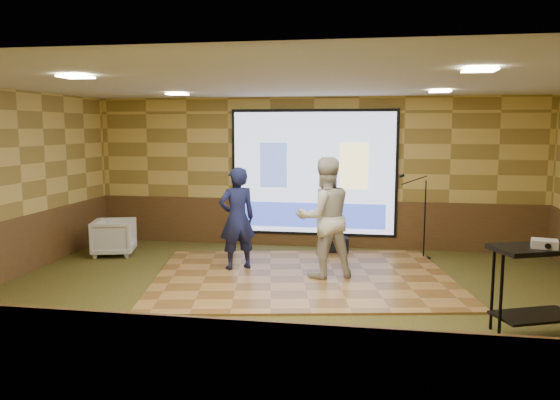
% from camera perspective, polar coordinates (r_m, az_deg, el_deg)
% --- Properties ---
extents(ground, '(9.00, 9.00, 0.00)m').
position_cam_1_polar(ground, '(7.83, 0.67, -10.25)').
color(ground, '#2C3417').
rests_on(ground, ground).
extents(room_shell, '(9.04, 7.04, 3.02)m').
position_cam_1_polar(room_shell, '(7.46, 0.70, 5.25)').
color(room_shell, tan).
rests_on(room_shell, ground).
extents(wainscot_back, '(9.00, 0.04, 0.95)m').
position_cam_1_polar(wainscot_back, '(11.07, 3.47, -2.43)').
color(wainscot_back, '#483318').
rests_on(wainscot_back, ground).
extents(wainscot_front, '(9.00, 0.04, 0.95)m').
position_cam_1_polar(wainscot_front, '(4.48, -6.58, -17.86)').
color(wainscot_front, '#483318').
rests_on(wainscot_front, ground).
extents(projector_screen, '(3.32, 0.06, 2.52)m').
position_cam_1_polar(projector_screen, '(10.90, 3.49, 2.71)').
color(projector_screen, black).
rests_on(projector_screen, room_shell).
extents(downlight_nw, '(0.32, 0.32, 0.02)m').
position_cam_1_polar(downlight_nw, '(9.77, -10.68, 10.81)').
color(downlight_nw, beige).
rests_on(downlight_nw, room_shell).
extents(downlight_ne, '(0.32, 0.32, 0.02)m').
position_cam_1_polar(downlight_ne, '(9.24, 16.38, 10.83)').
color(downlight_ne, beige).
rests_on(downlight_ne, room_shell).
extents(downlight_sw, '(0.32, 0.32, 0.02)m').
position_cam_1_polar(downlight_sw, '(6.78, -20.56, 11.96)').
color(downlight_sw, beige).
rests_on(downlight_sw, room_shell).
extents(downlight_se, '(0.32, 0.32, 0.02)m').
position_cam_1_polar(downlight_se, '(5.98, 20.14, 12.63)').
color(downlight_se, beige).
rests_on(downlight_se, room_shell).
extents(dance_floor, '(5.27, 4.38, 0.03)m').
position_cam_1_polar(dance_floor, '(8.86, 2.42, -8.02)').
color(dance_floor, '#A4753C').
rests_on(dance_floor, ground).
extents(player_left, '(0.75, 0.68, 1.72)m').
position_cam_1_polar(player_left, '(9.14, -4.50, -1.92)').
color(player_left, '#161B45').
rests_on(player_left, dance_floor).
extents(player_right, '(1.15, 1.05, 1.91)m').
position_cam_1_polar(player_right, '(8.64, 4.68, -1.84)').
color(player_right, beige).
rests_on(player_right, dance_floor).
extents(av_table, '(1.02, 0.54, 1.08)m').
position_cam_1_polar(av_table, '(6.85, 25.35, -6.85)').
color(av_table, black).
rests_on(av_table, ground).
extents(projector, '(0.32, 0.28, 0.09)m').
position_cam_1_polar(projector, '(6.72, 25.91, -4.13)').
color(projector, silver).
rests_on(projector, av_table).
extents(mic_stand, '(0.61, 0.25, 1.56)m').
position_cam_1_polar(mic_stand, '(10.38, 14.53, -3.23)').
color(mic_stand, black).
rests_on(mic_stand, ground).
extents(banquet_chair, '(0.92, 0.91, 0.69)m').
position_cam_1_polar(banquet_chair, '(10.79, -16.93, -3.73)').
color(banquet_chair, gray).
rests_on(banquet_chair, ground).
extents(duffel_bag, '(0.53, 0.39, 0.30)m').
position_cam_1_polar(duffel_bag, '(10.56, 5.77, -4.73)').
color(duffel_bag, black).
rests_on(duffel_bag, ground).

